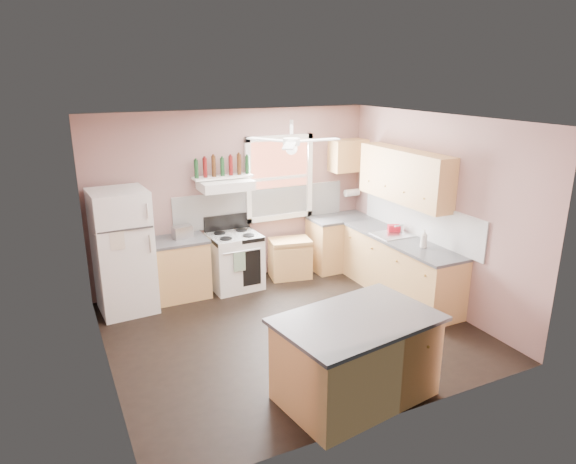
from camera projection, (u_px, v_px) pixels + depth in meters
name	position (u px, v px, depth m)	size (l,w,h in m)	color
floor	(291.00, 330.00, 6.70)	(4.50, 4.50, 0.00)	black
ceiling	(292.00, 120.00, 5.89)	(4.50, 4.50, 0.00)	white
wall_back	(234.00, 197.00, 8.03)	(4.50, 0.05, 2.70)	#87635D
wall_right	(436.00, 211.00, 7.24)	(0.05, 4.00, 2.70)	#87635D
wall_left	(96.00, 260.00, 5.35)	(0.05, 4.00, 2.70)	#87635D
backsplash_back	(262.00, 205.00, 8.24)	(2.90, 0.03, 0.55)	white
backsplash_right	(419.00, 218.00, 7.53)	(0.03, 2.60, 0.55)	white
window_view	(279.00, 178.00, 8.23)	(1.00, 0.02, 1.20)	brown
window_frame	(280.00, 178.00, 8.21)	(1.16, 0.07, 1.36)	white
refrigerator	(123.00, 252.00, 7.04)	(0.73, 0.71, 1.73)	white
base_cabinet_left	(176.00, 270.00, 7.59)	(0.90, 0.60, 0.86)	tan
counter_left	(174.00, 241.00, 7.45)	(0.92, 0.62, 0.04)	#424244
toaster	(182.00, 232.00, 7.49)	(0.28, 0.16, 0.18)	silver
stove	(235.00, 261.00, 7.92)	(0.75, 0.64, 0.86)	white
range_hood	(226.00, 185.00, 7.62)	(0.78, 0.50, 0.14)	white
bottle_shelf	(223.00, 177.00, 7.69)	(0.90, 0.26, 0.03)	white
cart	(290.00, 258.00, 8.36)	(0.65, 0.43, 0.65)	tan
base_cabinet_corner	(339.00, 243.00, 8.75)	(1.00, 0.60, 0.86)	tan
base_cabinet_right	(400.00, 268.00, 7.64)	(0.60, 2.20, 0.86)	tan
counter_corner	(340.00, 218.00, 8.62)	(1.02, 0.62, 0.04)	#424244
counter_right	(401.00, 240.00, 7.50)	(0.62, 2.22, 0.04)	#424244
sink	(393.00, 235.00, 7.66)	(0.55, 0.45, 0.03)	silver
faucet	(402.00, 229.00, 7.71)	(0.03, 0.03, 0.14)	silver
upper_cabinet_right	(404.00, 176.00, 7.46)	(0.33, 1.80, 0.76)	tan
upper_cabinet_corner	(348.00, 155.00, 8.51)	(0.60, 0.33, 0.52)	tan
paper_towel	(352.00, 193.00, 8.78)	(0.12, 0.12, 0.26)	white
island	(356.00, 359.00, 5.22)	(1.50, 0.95, 0.86)	tan
island_top	(357.00, 320.00, 5.08)	(1.59, 1.04, 0.04)	#424244
ceiling_fan_hub	(291.00, 142.00, 5.96)	(0.20, 0.20, 0.08)	white
soap_bottle	(424.00, 239.00, 7.06)	(0.10, 0.10, 0.26)	silver
red_caddy	(394.00, 228.00, 7.81)	(0.18, 0.12, 0.10)	red
wine_bottles	(222.00, 166.00, 7.65)	(0.86, 0.06, 0.31)	#143819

